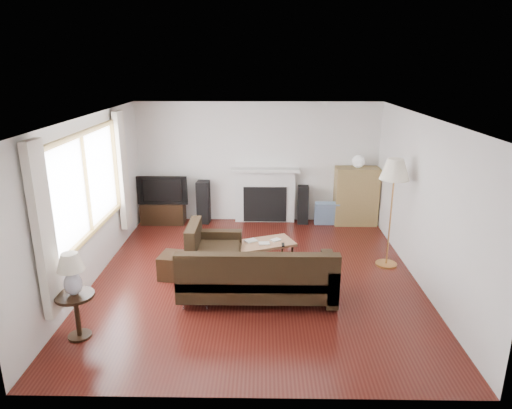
{
  "coord_description": "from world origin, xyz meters",
  "views": [
    {
      "loc": [
        0.11,
        -6.56,
        3.25
      ],
      "look_at": [
        0.0,
        0.3,
        1.1
      ],
      "focal_mm": 32.0,
      "sensor_mm": 36.0,
      "label": 1
    }
  ],
  "objects_px": {
    "floor_lamp": "(391,214)",
    "side_table": "(77,316)",
    "coffee_table": "(264,253)",
    "sectional_sofa": "(257,274)",
    "tv_stand": "(163,213)",
    "bookshelf": "(356,196)"
  },
  "relations": [
    {
      "from": "floor_lamp",
      "to": "side_table",
      "type": "relative_size",
      "value": 3.12
    },
    {
      "from": "coffee_table",
      "to": "side_table",
      "type": "bearing_deg",
      "value": -157.86
    },
    {
      "from": "sectional_sofa",
      "to": "tv_stand",
      "type": "bearing_deg",
      "value": 122.34
    },
    {
      "from": "tv_stand",
      "to": "bookshelf",
      "type": "bearing_deg",
      "value": 0.17
    },
    {
      "from": "sectional_sofa",
      "to": "floor_lamp",
      "type": "distance_m",
      "value": 2.49
    },
    {
      "from": "sectional_sofa",
      "to": "coffee_table",
      "type": "distance_m",
      "value": 1.22
    },
    {
      "from": "side_table",
      "to": "floor_lamp",
      "type": "bearing_deg",
      "value": 26.46
    },
    {
      "from": "tv_stand",
      "to": "side_table",
      "type": "relative_size",
      "value": 1.54
    },
    {
      "from": "tv_stand",
      "to": "floor_lamp",
      "type": "distance_m",
      "value": 4.69
    },
    {
      "from": "side_table",
      "to": "coffee_table",
      "type": "bearing_deg",
      "value": 43.94
    },
    {
      "from": "sectional_sofa",
      "to": "floor_lamp",
      "type": "height_order",
      "value": "floor_lamp"
    },
    {
      "from": "sectional_sofa",
      "to": "side_table",
      "type": "bearing_deg",
      "value": -155.39
    },
    {
      "from": "coffee_table",
      "to": "floor_lamp",
      "type": "height_order",
      "value": "floor_lamp"
    },
    {
      "from": "sectional_sofa",
      "to": "side_table",
      "type": "height_order",
      "value": "sectional_sofa"
    },
    {
      "from": "sectional_sofa",
      "to": "side_table",
      "type": "distance_m",
      "value": 2.41
    },
    {
      "from": "floor_lamp",
      "to": "side_table",
      "type": "bearing_deg",
      "value": -153.54
    },
    {
      "from": "sectional_sofa",
      "to": "bookshelf",
      "type": "bearing_deg",
      "value": 58.12
    },
    {
      "from": "tv_stand",
      "to": "side_table",
      "type": "xyz_separation_m",
      "value": [
        -0.16,
        -4.2,
        0.07
      ]
    },
    {
      "from": "floor_lamp",
      "to": "coffee_table",
      "type": "bearing_deg",
      "value": 178.7
    },
    {
      "from": "sectional_sofa",
      "to": "coffee_table",
      "type": "height_order",
      "value": "sectional_sofa"
    },
    {
      "from": "tv_stand",
      "to": "sectional_sofa",
      "type": "bearing_deg",
      "value": -57.66
    },
    {
      "from": "sectional_sofa",
      "to": "floor_lamp",
      "type": "xyz_separation_m",
      "value": [
        2.14,
        1.15,
        0.52
      ]
    }
  ]
}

